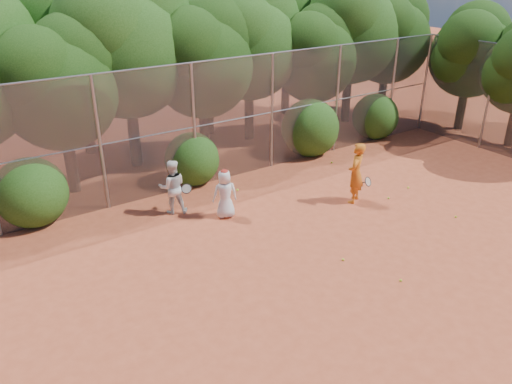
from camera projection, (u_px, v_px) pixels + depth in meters
ground at (344, 257)px, 12.54m from camera, size 80.00×80.00×0.00m
fence_back at (219, 121)px, 16.12m from camera, size 20.05×0.09×4.03m
fence_side at (489, 97)px, 18.95m from camera, size 0.09×6.09×4.03m
tree_2 at (58, 79)px, 14.68m from camera, size 3.99×3.47×5.47m
tree_3 at (125, 40)px, 16.36m from camera, size 4.89×4.26×6.70m
tree_4 at (202, 55)px, 17.42m from camera, size 4.19×3.64×5.73m
tree_5 at (249, 38)px, 19.16m from camera, size 4.51×3.92×6.17m
tree_6 at (315, 51)px, 19.90m from camera, size 3.86×3.36×5.29m
tree_7 at (352, 24)px, 21.28m from camera, size 4.77×4.14×6.53m
tree_8 at (389, 32)px, 22.25m from camera, size 4.25×3.70×5.82m
tree_10 at (74, 27)px, 17.41m from camera, size 5.15×4.48×7.06m
tree_11 at (206, 32)px, 19.82m from camera, size 4.64×4.03×6.35m
tree_12 at (288, 15)px, 22.39m from camera, size 5.02×4.37×6.88m
tree_13 at (472, 48)px, 20.61m from camera, size 3.86×3.36×5.29m
bush_0 at (31, 189)px, 13.84m from camera, size 2.00×2.00×2.00m
bush_1 at (192, 157)px, 16.40m from camera, size 1.80×1.80×1.80m
bush_2 at (310, 125)px, 18.83m from camera, size 2.20×2.20×2.20m
bush_3 at (376, 115)px, 20.65m from camera, size 1.90×1.90×1.90m
player_yellow at (356, 173)px, 15.03m from camera, size 0.93×0.74×1.89m
player_teen at (225, 194)px, 14.22m from camera, size 0.81×0.65×1.47m
player_white at (172, 187)px, 14.43m from camera, size 0.96×0.89×1.63m
ball_0 at (388, 198)px, 15.56m from camera, size 0.07×0.07×0.07m
ball_1 at (408, 188)px, 16.27m from camera, size 0.07×0.07×0.07m
ball_2 at (401, 280)px, 11.58m from camera, size 0.07×0.07×0.07m
ball_3 at (456, 217)px, 14.43m from camera, size 0.07×0.07×0.07m
ball_4 at (343, 260)px, 12.38m from camera, size 0.07×0.07×0.07m
ball_5 at (332, 162)px, 18.27m from camera, size 0.07×0.07×0.07m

